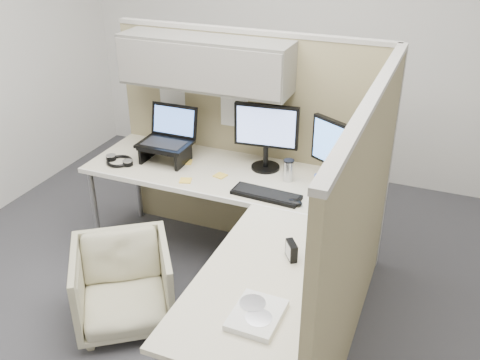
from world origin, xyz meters
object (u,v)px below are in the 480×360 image
at_px(desk, 236,213).
at_px(monitor_left, 266,132).
at_px(office_chair, 123,282).
at_px(keyboard, 266,195).

xyz_separation_m(desk, monitor_left, (-0.01, 0.57, 0.32)).
distance_m(desk, monitor_left, 0.65).
bearing_deg(office_chair, keyboard, 6.29).
xyz_separation_m(desk, office_chair, (-0.58, -0.43, -0.39)).
distance_m(monitor_left, keyboard, 0.48).
height_order(desk, monitor_left, monitor_left).
bearing_deg(office_chair, desk, 1.42).
height_order(monitor_left, keyboard, monitor_left).
height_order(desk, keyboard, keyboard).
relative_size(desk, office_chair, 3.35).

